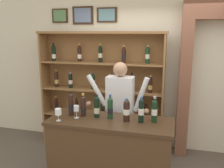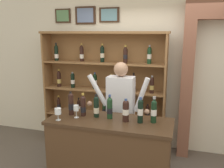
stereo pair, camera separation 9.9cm
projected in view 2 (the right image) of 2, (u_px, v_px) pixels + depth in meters
The scene contains 13 objects.
back_wall at pixel (145, 49), 4.28m from camera, with size 12.00×0.19×3.58m.
wine_shelf at pixel (103, 88), 4.27m from camera, with size 2.22×0.34×2.10m.
tasting_counter at pixel (110, 157), 3.13m from camera, with size 1.57×0.61×1.01m.
shopkeeper at pixel (120, 106), 3.54m from camera, with size 0.96×0.22×1.67m.
tasting_bottle_brunello at pixel (71, 104), 3.19m from camera, with size 0.07×0.07×0.32m.
tasting_bottle_riserva at pixel (83, 106), 3.15m from camera, with size 0.07×0.07×0.31m.
tasting_bottle_chianti at pixel (96, 107), 3.10m from camera, with size 0.07×0.07×0.30m.
tasting_bottle_bianco at pixel (110, 108), 3.05m from camera, with size 0.07×0.07×0.31m.
tasting_bottle_rosso at pixel (126, 110), 2.95m from camera, with size 0.08×0.08×0.29m.
tasting_bottle_prosecco at pixel (140, 110), 2.90m from camera, with size 0.07×0.07×0.32m.
tasting_bottle_vin_santo at pixel (154, 110), 2.91m from camera, with size 0.07×0.07×0.33m.
wine_glass_right at pixel (58, 112), 3.00m from camera, with size 0.08×0.08×0.16m.
wine_glass_left at pixel (76, 109), 3.08m from camera, with size 0.07×0.07×0.17m.
Camera 2 is at (0.66, -2.73, 2.09)m, focal length 38.67 mm.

